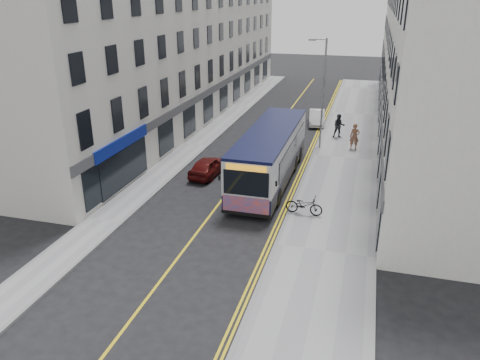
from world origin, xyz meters
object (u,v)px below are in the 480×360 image
Objects in this scene: pedestrian_near at (355,137)px; car_white at (317,117)px; streetlamp at (322,90)px; pedestrian_far at (339,126)px; car_maroon at (208,166)px; bicycle at (304,205)px; city_bus at (270,154)px.

pedestrian_near reaches higher than car_white.
streetlamp is 4.52m from pedestrian_far.
streetlamp is 4.14× the size of pedestrian_near.
pedestrian_near reaches higher than car_maroon.
car_white is (-3.54, 6.67, -0.46)m from pedestrian_near.
car_white is at bearing 9.68° from bicycle.
city_bus reaches higher than pedestrian_far.
car_maroon is at bearing -179.25° from city_bus.
streetlamp is at bearing -178.84° from pedestrian_near.
car_white is at bearing 108.60° from pedestrian_far.
pedestrian_far is at bearing 2.36° from bicycle.
pedestrian_near is at bearing -69.28° from car_white.
city_bus is at bearing -106.17° from streetlamp.
pedestrian_near reaches higher than bicycle.
bicycle is 0.54× the size of car_maroon.
pedestrian_near is 11.59m from car_maroon.
city_bus is 5.92× the size of pedestrian_near.
city_bus is 10.86m from pedestrian_far.
pedestrian_far is 0.52× the size of car_maroon.
car_maroon is (-6.17, -7.53, -3.77)m from streetlamp.
car_white reaches higher than car_maroon.
city_bus is at bearing -102.02° from car_white.
pedestrian_far is (3.39, 10.29, -0.75)m from city_bus.
pedestrian_far is (0.63, 14.56, 0.43)m from bicycle.
pedestrian_far is at bearing -68.05° from car_white.
pedestrian_near is 0.50× the size of car_white.
city_bus is at bearing -118.82° from pedestrian_far.
streetlamp is at bearing -89.04° from car_white.
car_maroon is (-7.40, -10.34, -0.45)m from pedestrian_far.
bicycle is (0.60, -11.74, -3.75)m from streetlamp.
bicycle is 18.56m from car_white.
bicycle is at bearing 153.46° from car_maroon.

